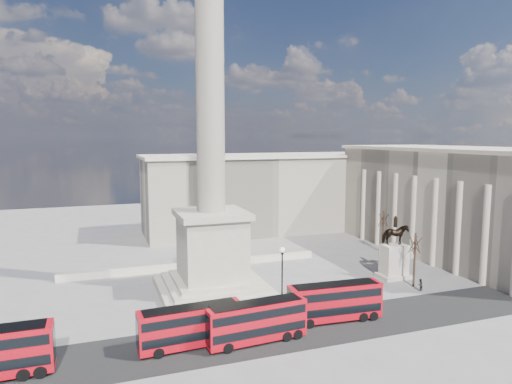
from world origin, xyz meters
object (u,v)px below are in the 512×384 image
object	(u,v)px
red_bus_b	(257,321)
red_bus_c	(335,301)
nelsons_column	(211,195)
pedestrian_standing	(420,285)
pedestrian_walking	(348,301)
pedestrian_crossing	(377,297)
red_bus_a	(191,326)
equestrian_statue	(394,256)
victorian_lamp	(282,272)

from	to	relation	value
red_bus_b	red_bus_c	bearing A→B (deg)	7.39
nelsons_column	pedestrian_standing	xyz separation A→B (m)	(26.12, -9.16, -12.09)
pedestrian_walking	pedestrian_crossing	distance (m)	4.06
red_bus_a	equestrian_statue	size ratio (longest dim) A/B	1.13
red_bus_b	pedestrian_crossing	world-z (taller)	red_bus_b
victorian_lamp	pedestrian_standing	size ratio (longest dim) A/B	4.38
pedestrian_walking	pedestrian_standing	xyz separation A→B (m)	(12.26, 2.16, -0.09)
red_bus_c	victorian_lamp	bearing A→B (deg)	125.40
equestrian_statue	red_bus_b	bearing A→B (deg)	-153.26
equestrian_statue	pedestrian_walking	bearing A→B (deg)	-146.80
pedestrian_walking	pedestrian_standing	distance (m)	12.45
victorian_lamp	equestrian_statue	world-z (taller)	equestrian_statue
red_bus_b	victorian_lamp	xyz separation A→B (m)	(6.22, 8.27, 2.09)
red_bus_b	pedestrian_crossing	xyz separation A→B (m)	(17.46, 4.83, -1.25)
red_bus_b	victorian_lamp	world-z (taller)	victorian_lamp
red_bus_b	equestrian_statue	world-z (taller)	equestrian_statue
red_bus_a	equestrian_statue	bearing A→B (deg)	17.13
nelsons_column	pedestrian_crossing	bearing A→B (deg)	-32.37
red_bus_b	red_bus_c	world-z (taller)	red_bus_c
red_bus_b	equestrian_statue	xyz separation A→B (m)	(25.89, 13.04, 1.03)
red_bus_a	red_bus_c	world-z (taller)	red_bus_c
red_bus_b	pedestrian_standing	xyz separation A→B (m)	(25.65, 7.03, -1.36)
nelsons_column	pedestrian_standing	size ratio (longest dim) A/B	30.03
red_bus_a	pedestrian_walking	size ratio (longest dim) A/B	5.58
nelsons_column	equestrian_statue	distance (m)	28.26
nelsons_column	pedestrian_standing	bearing A→B (deg)	-19.32
red_bus_b	pedestrian_walking	world-z (taller)	red_bus_b
red_bus_c	red_bus_a	bearing A→B (deg)	-172.88
pedestrian_walking	pedestrian_crossing	bearing A→B (deg)	-25.54
pedestrian_standing	pedestrian_crossing	xyz separation A→B (m)	(-8.20, -2.20, 0.10)
red_bus_b	pedestrian_standing	world-z (taller)	red_bus_b
red_bus_b	pedestrian_standing	bearing A→B (deg)	11.17
pedestrian_walking	pedestrian_standing	bearing A→B (deg)	-14.99
victorian_lamp	pedestrian_standing	distance (m)	19.78
red_bus_a	red_bus_b	xyz separation A→B (m)	(6.36, -1.12, 0.03)
red_bus_a	victorian_lamp	distance (m)	14.63
red_bus_b	equestrian_statue	bearing A→B (deg)	22.58
red_bus_c	pedestrian_walking	xyz separation A→B (m)	(3.36, 2.82, -1.32)
pedestrian_walking	equestrian_statue	bearing A→B (deg)	8.20
pedestrian_walking	red_bus_a	bearing A→B (deg)	165.76
red_bus_c	pedestrian_crossing	bearing A→B (deg)	24.38
victorian_lamp	pedestrian_standing	xyz separation A→B (m)	(19.43, -1.24, -3.45)
pedestrian_standing	pedestrian_crossing	bearing A→B (deg)	-0.39
red_bus_a	equestrian_statue	world-z (taller)	equestrian_statue
victorian_lamp	red_bus_a	bearing A→B (deg)	-150.37
red_bus_b	pedestrian_standing	distance (m)	26.63
pedestrian_standing	pedestrian_crossing	size ratio (longest dim) A/B	0.89
nelsons_column	pedestrian_standing	distance (m)	30.20
pedestrian_walking	pedestrian_crossing	xyz separation A→B (m)	(4.06, -0.04, 0.01)
nelsons_column	pedestrian_walking	world-z (taller)	nelsons_column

